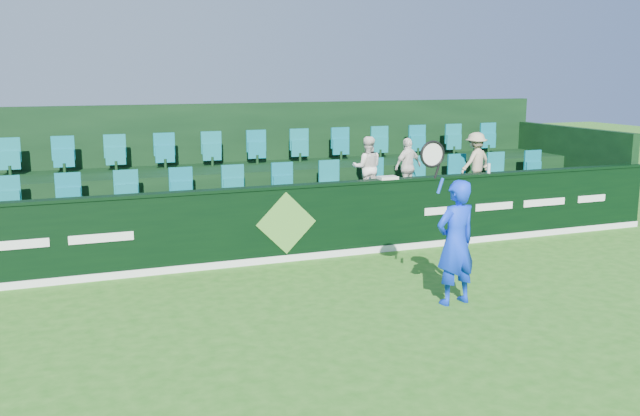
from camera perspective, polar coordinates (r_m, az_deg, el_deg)
name	(u,v)px	position (r m, az deg, el deg)	size (l,w,h in m)	color
ground	(385,338)	(9.18, 5.20, -10.28)	(60.00, 60.00, 0.00)	#266A19
sponsor_hoarding	(284,223)	(12.55, -2.87, -1.23)	(16.00, 0.25, 1.35)	black
stand_tier_front	(266,226)	(13.63, -4.33, -1.45)	(16.00, 2.00, 0.80)	black
stand_tier_back	(240,197)	(15.38, -6.42, 0.88)	(16.00, 1.80, 1.30)	black
stand_rear	(234,168)	(15.71, -6.88, 3.18)	(16.00, 4.10, 2.60)	black
seat_row_front	(260,187)	(13.88, -4.86, 1.71)	(13.50, 0.50, 0.60)	#116D73
seat_row_back	(235,151)	(15.53, -6.78, 4.52)	(13.50, 0.50, 0.60)	#116D73
tennis_player	(455,242)	(10.34, 10.78, -2.65)	(1.08, 0.53, 2.44)	#0E36EF
spectator_left	(367,168)	(14.22, 3.80, 3.25)	(0.60, 0.47, 1.24)	white
spectator_middle	(408,167)	(14.63, 7.04, 3.30)	(0.69, 0.29, 1.18)	white
spectator_right	(475,162)	(15.45, 12.33, 3.64)	(0.80, 0.46, 1.24)	tan
towel	(388,178)	(13.18, 5.43, 2.43)	(0.35, 0.23, 0.05)	silver
drinks_bottle	(489,168)	(14.29, 13.35, 3.12)	(0.06, 0.06, 0.19)	silver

